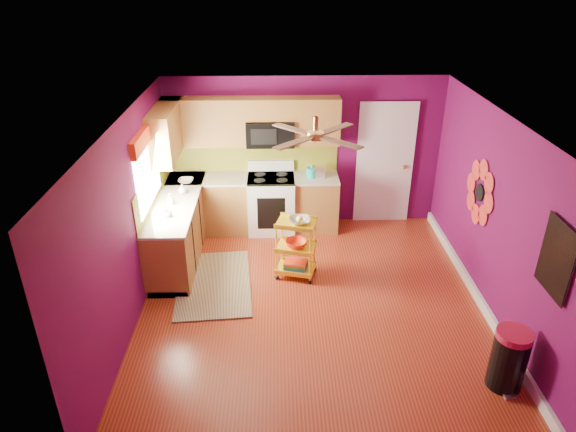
{
  "coord_description": "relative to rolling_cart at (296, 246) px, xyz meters",
  "views": [
    {
      "loc": [
        -0.46,
        -5.54,
        4.13
      ],
      "look_at": [
        -0.32,
        0.4,
        1.13
      ],
      "focal_mm": 32.0,
      "sensor_mm": 36.0,
      "label": 1
    }
  ],
  "objects": [
    {
      "name": "right_wall_art",
      "position": [
        2.42,
        -1.06,
        0.95
      ],
      "size": [
        0.04,
        2.74,
        1.04
      ],
      "color": "black",
      "rests_on": "ground"
    },
    {
      "name": "left_window",
      "position": [
        -2.03,
        0.33,
        1.24
      ],
      "size": [
        0.08,
        1.35,
        1.08
      ],
      "color": "white",
      "rests_on": "ground"
    },
    {
      "name": "ground",
      "position": [
        0.19,
        -0.72,
        -0.5
      ],
      "size": [
        5.0,
        5.0,
        0.0
      ],
      "primitive_type": "plane",
      "color": "maroon",
      "rests_on": "ground"
    },
    {
      "name": "lower_cabinets",
      "position": [
        -1.16,
        1.1,
        -0.06
      ],
      "size": [
        2.81,
        2.31,
        0.94
      ],
      "color": "brown",
      "rests_on": "ground"
    },
    {
      "name": "counter_dish",
      "position": [
        -1.71,
        1.28,
        0.47
      ],
      "size": [
        0.23,
        0.23,
        0.06
      ],
      "primitive_type": "imported",
      "color": "white",
      "rests_on": "lower_cabinets"
    },
    {
      "name": "electric_range",
      "position": [
        -0.36,
        1.45,
        -0.02
      ],
      "size": [
        0.76,
        0.66,
        1.13
      ],
      "color": "white",
      "rests_on": "ground"
    },
    {
      "name": "rolling_cart",
      "position": [
        0.0,
        0.0,
        0.0
      ],
      "size": [
        0.62,
        0.52,
        0.97
      ],
      "color": "yellow",
      "rests_on": "ground"
    },
    {
      "name": "ceiling_fan",
      "position": [
        0.19,
        -0.52,
        1.79
      ],
      "size": [
        1.01,
        1.01,
        0.26
      ],
      "color": "#BF8C3F",
      "rests_on": "ground"
    },
    {
      "name": "soap_bottle_b",
      "position": [
        -1.69,
        0.84,
        0.52
      ],
      "size": [
        0.12,
        0.12,
        0.16
      ],
      "primitive_type": "imported",
      "color": "white",
      "rests_on": "lower_cabinets"
    },
    {
      "name": "upper_cabinetry",
      "position": [
        -1.05,
        1.45,
        1.3
      ],
      "size": [
        2.8,
        2.3,
        1.26
      ],
      "color": "brown",
      "rests_on": "ground"
    },
    {
      "name": "toaster",
      "position": [
        0.41,
        1.46,
        0.53
      ],
      "size": [
        0.22,
        0.15,
        0.18
      ],
      "primitive_type": "cube",
      "color": "beige",
      "rests_on": "lower_cabinets"
    },
    {
      "name": "teal_kettle",
      "position": [
        0.3,
        1.45,
        0.53
      ],
      "size": [
        0.18,
        0.18,
        0.21
      ],
      "color": "#16A89E",
      "rests_on": "lower_cabinets"
    },
    {
      "name": "shag_rug",
      "position": [
        -1.17,
        -0.19,
        -0.49
      ],
      "size": [
        1.15,
        1.74,
        0.02
      ],
      "primitive_type": "cube",
      "rotation": [
        0.0,
        0.0,
        0.08
      ],
      "color": "#332111",
      "rests_on": "ground"
    },
    {
      "name": "soap_bottle_a",
      "position": [
        -1.81,
        0.48,
        0.53
      ],
      "size": [
        0.08,
        0.08,
        0.17
      ],
      "primitive_type": "imported",
      "color": "#EA3F72",
      "rests_on": "lower_cabinets"
    },
    {
      "name": "panel_door",
      "position": [
        1.54,
        1.75,
        0.53
      ],
      "size": [
        0.95,
        0.11,
        2.15
      ],
      "color": "white",
      "rests_on": "ground"
    },
    {
      "name": "trash_can",
      "position": [
        2.15,
        -2.18,
        -0.14
      ],
      "size": [
        0.43,
        0.44,
        0.71
      ],
      "color": "black",
      "rests_on": "ground"
    },
    {
      "name": "room_envelope",
      "position": [
        0.22,
        -0.72,
        1.13
      ],
      "size": [
        4.54,
        5.04,
        2.52
      ],
      "color": "#5C0A47",
      "rests_on": "ground"
    },
    {
      "name": "counter_cup",
      "position": [
        -1.77,
        0.08,
        0.49
      ],
      "size": [
        0.12,
        0.12,
        0.09
      ],
      "primitive_type": "imported",
      "color": "white",
      "rests_on": "lower_cabinets"
    }
  ]
}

